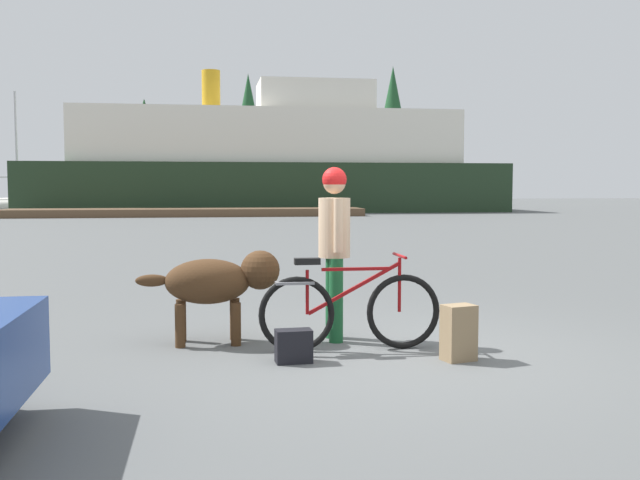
{
  "coord_description": "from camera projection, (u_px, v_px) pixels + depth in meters",
  "views": [
    {
      "loc": [
        -1.71,
        -6.39,
        1.56
      ],
      "look_at": [
        -0.37,
        2.15,
        0.92
      ],
      "focal_mm": 40.53,
      "sensor_mm": 36.0,
      "label": 1
    }
  ],
  "objects": [
    {
      "name": "ferry_boat",
      "position": [
        270.0,
        163.0,
        44.41
      ],
      "size": [
        28.65,
        7.26,
        8.52
      ],
      "color": "#1E331E",
      "rests_on": "ground_plane"
    },
    {
      "name": "sailboat_moored",
      "position": [
        18.0,
        204.0,
        42.21
      ],
      "size": [
        6.37,
        1.78,
        7.05
      ],
      "color": "silver",
      "rests_on": "ground_plane"
    },
    {
      "name": "backpack",
      "position": [
        459.0,
        333.0,
        6.46
      ],
      "size": [
        0.32,
        0.26,
        0.5
      ],
      "primitive_type": "cube",
      "rotation": [
        0.0,
        0.0,
        0.25
      ],
      "color": "#8C7251",
      "rests_on": "ground_plane"
    },
    {
      "name": "person_cyclist",
      "position": [
        334.0,
        236.0,
        7.26
      ],
      "size": [
        0.32,
        0.53,
        1.75
      ],
      "color": "#19592D",
      "rests_on": "ground_plane"
    },
    {
      "name": "bicycle",
      "position": [
        349.0,
        310.0,
        6.84
      ],
      "size": [
        1.75,
        0.44,
        0.91
      ],
      "color": "black",
      "rests_on": "ground_plane"
    },
    {
      "name": "ground_plane",
      "position": [
        396.0,
        355.0,
        6.67
      ],
      "size": [
        160.0,
        160.0,
        0.0
      ],
      "primitive_type": "plane",
      "color": "#595B5B"
    },
    {
      "name": "dog",
      "position": [
        218.0,
        281.0,
        7.15
      ],
      "size": [
        1.42,
        0.52,
        0.92
      ],
      "color": "#472D19",
      "rests_on": "ground_plane"
    },
    {
      "name": "dock_pier",
      "position": [
        187.0,
        212.0,
        37.51
      ],
      "size": [
        18.31,
        2.98,
        0.4
      ],
      "primitive_type": "cube",
      "color": "brown",
      "rests_on": "ground_plane"
    },
    {
      "name": "pine_tree_mid_back",
      "position": [
        246.0,
        140.0,
        66.46
      ],
      "size": [
        3.42,
        3.42,
        9.12
      ],
      "color": "#4C331E",
      "rests_on": "ground_plane"
    },
    {
      "name": "pine_tree_far_right",
      "position": [
        393.0,
        118.0,
        62.86
      ],
      "size": [
        3.55,
        3.55,
        11.95
      ],
      "color": "#4C331E",
      "rests_on": "ground_plane"
    },
    {
      "name": "pine_tree_far_left",
      "position": [
        145.0,
        138.0,
        59.43
      ],
      "size": [
        3.72,
        3.72,
        8.73
      ],
      "color": "#4C331E",
      "rests_on": "ground_plane"
    },
    {
      "name": "pine_tree_center",
      "position": [
        248.0,
        127.0,
        61.79
      ],
      "size": [
        3.58,
        3.58,
        11.16
      ],
      "color": "#4C331E",
      "rests_on": "ground_plane"
    },
    {
      "name": "handbag_pannier",
      "position": [
        294.0,
        346.0,
        6.39
      ],
      "size": [
        0.33,
        0.2,
        0.3
      ],
      "primitive_type": "cube",
      "rotation": [
        0.0,
        0.0,
        0.06
      ],
      "color": "black",
      "rests_on": "ground_plane"
    }
  ]
}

